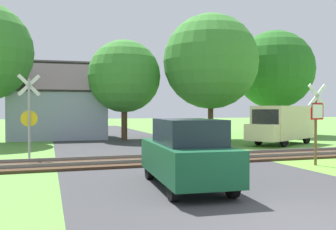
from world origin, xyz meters
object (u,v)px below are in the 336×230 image
at_px(tree_far, 275,70).
at_px(mail_truck, 282,123).
at_px(crossing_sign_far, 29,113).
at_px(parked_car, 186,153).
at_px(tree_right, 211,62).
at_px(tree_center, 124,76).
at_px(house, 59,112).
at_px(stop_sign_near, 316,118).

relative_size(tree_far, mail_truck, 1.61).
height_order(crossing_sign_far, parked_car, crossing_sign_far).
distance_m(tree_right, tree_center, 5.84).
xyz_separation_m(crossing_sign_far, house, (1.46, 11.97, -0.05)).
xyz_separation_m(crossing_sign_far, tree_far, (18.08, 10.30, 3.33)).
bearing_deg(tree_right, stop_sign_near, -94.85).
relative_size(crossing_sign_far, tree_right, 0.41).
bearing_deg(tree_far, parked_car, -129.39).
height_order(tree_right, tree_far, tree_far).
height_order(house, parked_car, house).
bearing_deg(mail_truck, parked_car, 106.87).
distance_m(crossing_sign_far, house, 12.06).
bearing_deg(tree_right, parked_car, -116.58).
distance_m(stop_sign_near, tree_center, 14.44).
bearing_deg(tree_center, crossing_sign_far, -121.67).
bearing_deg(tree_right, tree_far, 25.13).
distance_m(crossing_sign_far, mail_truck, 13.95).
bearing_deg(crossing_sign_far, tree_far, 27.39).
xyz_separation_m(stop_sign_near, house, (-8.53, 16.45, 0.13)).
distance_m(tree_far, parked_car, 22.42).
relative_size(stop_sign_near, house, 0.43).
xyz_separation_m(crossing_sign_far, tree_right, (10.96, 6.96, 3.30)).
bearing_deg(stop_sign_near, crossing_sign_far, -32.01).
bearing_deg(crossing_sign_far, tree_center, 56.05).
bearing_deg(stop_sign_near, house, -70.48).
height_order(stop_sign_near, tree_right, tree_right).
bearing_deg(parked_car, crossing_sign_far, 125.47).
bearing_deg(tree_center, tree_far, 5.74).
relative_size(house, mail_truck, 1.33).
bearing_deg(crossing_sign_far, tree_right, 30.14).
xyz_separation_m(stop_sign_near, crossing_sign_far, (-9.99, 4.47, 0.17)).
bearing_deg(crossing_sign_far, house, 80.77).
relative_size(house, tree_right, 0.83).
bearing_deg(house, tree_far, -3.14).
bearing_deg(tree_far, stop_sign_near, -118.71).
bearing_deg(house, mail_truck, -34.12).
relative_size(tree_far, parked_car, 2.04).
xyz_separation_m(tree_center, parked_car, (-1.46, -15.75, -3.37)).
bearing_deg(house, stop_sign_near, -60.00).
height_order(tree_right, tree_center, tree_right).
height_order(house, tree_right, tree_right).
height_order(stop_sign_near, mail_truck, stop_sign_near).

